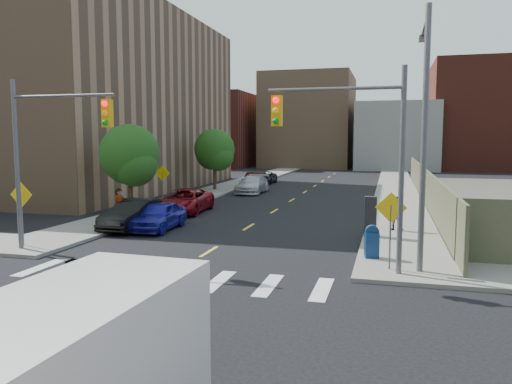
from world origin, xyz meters
The scene contains 29 objects.
ground centered at (0.00, 0.00, 0.00)m, with size 160.00×160.00×0.00m, color black.
sidewalk_nw centered at (-7.75, 41.50, 0.07)m, with size 3.50×73.00×0.15m, color gray.
sidewalk_ne centered at (7.75, 41.50, 0.07)m, with size 3.50×73.00×0.15m, color gray.
fence_north centered at (9.60, 28.00, 1.25)m, with size 0.12×44.00×2.50m, color #5E6144.
building_nw centered at (-22.00, 30.00, 8.00)m, with size 22.00×30.00×16.00m, color #8C6B4C.
bg_bldg_west centered at (-22.00, 70.00, 6.00)m, with size 14.00×18.00×12.00m, color #592319.
bg_bldg_midwest centered at (-6.00, 72.00, 7.50)m, with size 14.00×16.00×15.00m, color #8C6B4C.
bg_bldg_center centered at (8.00, 70.00, 5.00)m, with size 12.00×16.00×10.00m, color gray.
bg_bldg_east centered at (22.00, 72.00, 8.00)m, with size 18.00×18.00×16.00m, color #592319.
signal_nw centered at (-5.98, 6.00, 4.53)m, with size 4.59×0.30×7.00m.
signal_ne centered at (5.98, 6.00, 4.53)m, with size 4.59×0.30×7.00m.
streetlight_ne centered at (8.20, 6.90, 5.22)m, with size 0.25×3.70×9.00m.
warn_sign_nw centered at (-7.80, 6.50, 1.99)m, with size 1.06×0.06×2.83m.
warn_sign_ne centered at (7.20, 6.50, 1.99)m, with size 1.06×0.06×2.83m.
warn_sign_midwest centered at (-7.80, 20.00, 1.99)m, with size 1.06×0.06×2.83m.
tree_west_near centered at (-8.00, 16.05, 3.48)m, with size 3.66×3.64×5.52m.
tree_west_far centered at (-8.00, 31.05, 3.48)m, with size 3.66×3.64×5.52m.
parked_car_blue centered at (-4.20, 12.01, 0.73)m, with size 1.72×4.27×1.46m, color #1B1B95.
parked_car_black centered at (-5.50, 11.91, 0.77)m, with size 1.63×4.67×1.54m, color black.
parked_car_red centered at (-5.26, 17.85, 0.76)m, with size 2.52×5.46×1.52m, color maroon.
parked_car_silver centered at (-4.20, 29.89, 0.75)m, with size 2.11×5.19×1.51m, color #B1B5BA.
parked_car_white centered at (-4.20, 29.98, 0.69)m, with size 1.63×4.05×1.38m, color silver.
parked_car_maroon centered at (-5.50, 35.27, 0.71)m, with size 1.50×4.30×1.42m, color #41110D.
parked_car_grey centered at (-5.50, 38.99, 0.65)m, with size 2.14×4.65×1.29m, color black.
black_sedan centered at (-0.80, -1.32, 0.66)m, with size 1.86×4.58×1.33m, color black.
mailbox centered at (6.54, 8.04, 0.76)m, with size 0.58×0.49×1.25m.
payphone centered at (6.31, 12.36, 1.07)m, with size 0.55×0.45×1.85m, color black.
pedestrian_west centered at (-6.30, 11.79, 1.13)m, with size 0.72×0.47×1.96m, color gray.
pedestrian_east centered at (7.48, 14.31, 0.98)m, with size 0.81×0.63×1.66m, color gray.
Camera 1 is at (7.12, -11.01, 4.64)m, focal length 35.00 mm.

